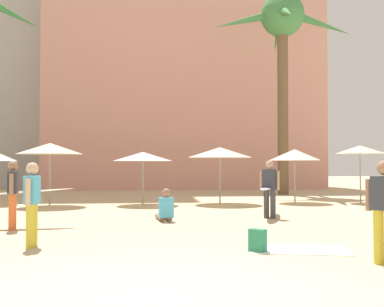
{
  "coord_description": "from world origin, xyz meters",
  "views": [
    {
      "loc": [
        0.05,
        -5.54,
        1.59
      ],
      "look_at": [
        0.94,
        4.8,
        1.87
      ],
      "focal_mm": 42.49,
      "sensor_mm": 36.0,
      "label": 1
    }
  ],
  "objects_px": {
    "beach_towel": "(298,250)",
    "person_mid_left": "(269,187)",
    "person_near_right": "(32,201)",
    "backpack": "(258,241)",
    "cafe_umbrella_2": "(143,157)",
    "cafe_umbrella_4": "(360,150)",
    "person_mid_right": "(165,210)",
    "cafe_umbrella_5": "(220,152)",
    "person_far_left": "(14,192)",
    "cafe_umbrella_3": "(295,155)",
    "palm_tree_center": "(282,31)",
    "cafe_umbrella_6": "(50,149)"
  },
  "relations": [
    {
      "from": "cafe_umbrella_3",
      "to": "person_mid_right",
      "type": "height_order",
      "value": "cafe_umbrella_3"
    },
    {
      "from": "cafe_umbrella_2",
      "to": "beach_towel",
      "type": "bearing_deg",
      "value": -72.86
    },
    {
      "from": "person_near_right",
      "to": "backpack",
      "type": "bearing_deg",
      "value": 171.98
    },
    {
      "from": "palm_tree_center",
      "to": "cafe_umbrella_2",
      "type": "relative_size",
      "value": 4.6
    },
    {
      "from": "palm_tree_center",
      "to": "cafe_umbrella_5",
      "type": "bearing_deg",
      "value": -127.12
    },
    {
      "from": "person_near_right",
      "to": "beach_towel",
      "type": "bearing_deg",
      "value": 174.91
    },
    {
      "from": "cafe_umbrella_5",
      "to": "beach_towel",
      "type": "relative_size",
      "value": 1.47
    },
    {
      "from": "person_near_right",
      "to": "palm_tree_center",
      "type": "bearing_deg",
      "value": -118.66
    },
    {
      "from": "cafe_umbrella_4",
      "to": "cafe_umbrella_6",
      "type": "bearing_deg",
      "value": -177.71
    },
    {
      "from": "person_far_left",
      "to": "person_mid_left",
      "type": "height_order",
      "value": "person_mid_left"
    },
    {
      "from": "cafe_umbrella_4",
      "to": "person_mid_left",
      "type": "relative_size",
      "value": 0.9
    },
    {
      "from": "beach_towel",
      "to": "person_near_right",
      "type": "bearing_deg",
      "value": 171.85
    },
    {
      "from": "cafe_umbrella_6",
      "to": "person_near_right",
      "type": "relative_size",
      "value": 1.56
    },
    {
      "from": "beach_towel",
      "to": "person_mid_left",
      "type": "bearing_deg",
      "value": 81.51
    },
    {
      "from": "person_mid_right",
      "to": "cafe_umbrella_4",
      "type": "bearing_deg",
      "value": -65.35
    },
    {
      "from": "person_mid_left",
      "to": "cafe_umbrella_4",
      "type": "bearing_deg",
      "value": -21.04
    },
    {
      "from": "palm_tree_center",
      "to": "backpack",
      "type": "xyz_separation_m",
      "value": [
        -5.23,
        -16.25,
        -8.88
      ]
    },
    {
      "from": "cafe_umbrella_4",
      "to": "person_mid_right",
      "type": "height_order",
      "value": "cafe_umbrella_4"
    },
    {
      "from": "backpack",
      "to": "person_mid_left",
      "type": "xyz_separation_m",
      "value": [
        1.58,
        5.33,
        0.73
      ]
    },
    {
      "from": "palm_tree_center",
      "to": "backpack",
      "type": "distance_m",
      "value": 19.24
    },
    {
      "from": "cafe_umbrella_2",
      "to": "person_mid_right",
      "type": "relative_size",
      "value": 2.35
    },
    {
      "from": "cafe_umbrella_5",
      "to": "person_mid_right",
      "type": "height_order",
      "value": "cafe_umbrella_5"
    },
    {
      "from": "cafe_umbrella_3",
      "to": "person_mid_right",
      "type": "relative_size",
      "value": 2.22
    },
    {
      "from": "palm_tree_center",
      "to": "person_near_right",
      "type": "distance_m",
      "value": 19.87
    },
    {
      "from": "cafe_umbrella_3",
      "to": "backpack",
      "type": "xyz_separation_m",
      "value": [
        -4.14,
        -10.77,
        -1.85
      ]
    },
    {
      "from": "cafe_umbrella_2",
      "to": "person_near_right",
      "type": "xyz_separation_m",
      "value": [
        -1.95,
        -9.48,
        -1.05
      ]
    },
    {
      "from": "person_far_left",
      "to": "cafe_umbrella_5",
      "type": "bearing_deg",
      "value": 38.78
    },
    {
      "from": "cafe_umbrella_2",
      "to": "person_mid_left",
      "type": "xyz_separation_m",
      "value": [
        3.93,
        -4.99,
        -1.03
      ]
    },
    {
      "from": "cafe_umbrella_5",
      "to": "cafe_umbrella_6",
      "type": "height_order",
      "value": "cafe_umbrella_6"
    },
    {
      "from": "cafe_umbrella_3",
      "to": "person_far_left",
      "type": "bearing_deg",
      "value": -142.61
    },
    {
      "from": "cafe_umbrella_4",
      "to": "person_near_right",
      "type": "height_order",
      "value": "cafe_umbrella_4"
    },
    {
      "from": "cafe_umbrella_2",
      "to": "palm_tree_center",
      "type": "bearing_deg",
      "value": 38.05
    },
    {
      "from": "cafe_umbrella_3",
      "to": "cafe_umbrella_4",
      "type": "xyz_separation_m",
      "value": [
        2.8,
        -0.27,
        0.22
      ]
    },
    {
      "from": "cafe_umbrella_3",
      "to": "cafe_umbrella_4",
      "type": "bearing_deg",
      "value": -5.45
    },
    {
      "from": "cafe_umbrella_5",
      "to": "person_mid_left",
      "type": "height_order",
      "value": "cafe_umbrella_5"
    },
    {
      "from": "cafe_umbrella_4",
      "to": "cafe_umbrella_5",
      "type": "xyz_separation_m",
      "value": [
        -6.09,
        -0.05,
        -0.14
      ]
    },
    {
      "from": "cafe_umbrella_6",
      "to": "person_near_right",
      "type": "height_order",
      "value": "cafe_umbrella_6"
    },
    {
      "from": "backpack",
      "to": "cafe_umbrella_2",
      "type": "bearing_deg",
      "value": 58.48
    },
    {
      "from": "cafe_umbrella_4",
      "to": "cafe_umbrella_5",
      "type": "height_order",
      "value": "cafe_umbrella_4"
    },
    {
      "from": "backpack",
      "to": "person_near_right",
      "type": "distance_m",
      "value": 4.43
    },
    {
      "from": "cafe_umbrella_2",
      "to": "beach_towel",
      "type": "distance_m",
      "value": 10.86
    },
    {
      "from": "cafe_umbrella_5",
      "to": "person_far_left",
      "type": "height_order",
      "value": "cafe_umbrella_5"
    },
    {
      "from": "beach_towel",
      "to": "backpack",
      "type": "xyz_separation_m",
      "value": [
        -0.8,
        -0.11,
        0.19
      ]
    },
    {
      "from": "cafe_umbrella_4",
      "to": "person_mid_left",
      "type": "distance_m",
      "value": 7.56
    },
    {
      "from": "cafe_umbrella_5",
      "to": "person_near_right",
      "type": "relative_size",
      "value": 1.63
    },
    {
      "from": "cafe_umbrella_2",
      "to": "person_far_left",
      "type": "distance_m",
      "value": 7.58
    },
    {
      "from": "cafe_umbrella_6",
      "to": "cafe_umbrella_2",
      "type": "bearing_deg",
      "value": 5.26
    },
    {
      "from": "cafe_umbrella_5",
      "to": "person_near_right",
      "type": "distance_m",
      "value": 10.97
    },
    {
      "from": "cafe_umbrella_2",
      "to": "person_far_left",
      "type": "height_order",
      "value": "cafe_umbrella_2"
    },
    {
      "from": "cafe_umbrella_3",
      "to": "backpack",
      "type": "distance_m",
      "value": 11.68
    }
  ]
}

